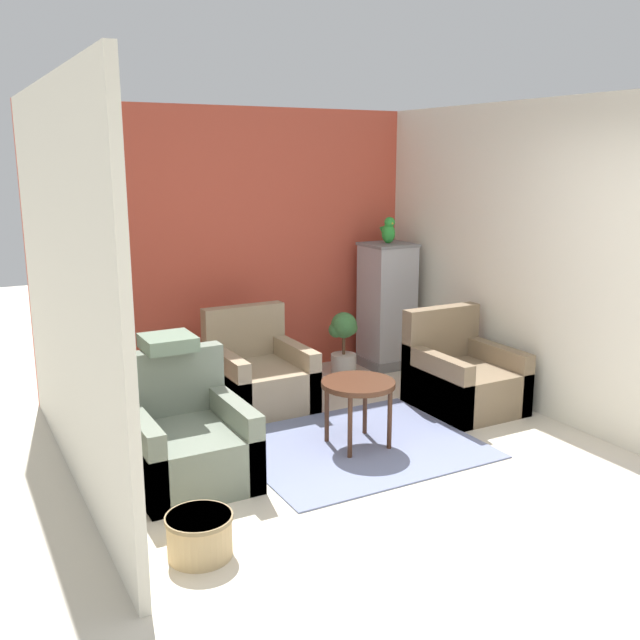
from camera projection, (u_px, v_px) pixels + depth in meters
ground_plane at (454, 523)px, 4.35m from camera, size 20.00×20.00×0.00m
wall_back_accent at (235, 246)px, 6.99m from camera, size 3.85×0.06×2.65m
wall_left at (64, 292)px, 4.62m from camera, size 0.06×3.41×2.65m
wall_right at (505, 254)px, 6.39m from camera, size 0.06×3.41×2.65m
area_rug at (357, 445)px, 5.50m from camera, size 1.78×1.48×0.01m
coffee_table at (358, 389)px, 5.39m from camera, size 0.56×0.56×0.52m
armchair_left at (186, 443)px, 4.88m from camera, size 0.77×0.87×0.85m
armchair_right at (462, 379)px, 6.29m from camera, size 0.77×0.87×0.85m
armchair_middle at (258, 377)px, 6.35m from camera, size 0.77×0.87×0.85m
birdcage at (387, 306)px, 7.48m from camera, size 0.50×0.50×1.31m
parrot at (388, 231)px, 7.30m from camera, size 0.13×0.23×0.28m
potted_plant at (343, 341)px, 7.20m from camera, size 0.29×0.26×0.65m
wicker_basket at (200, 534)px, 3.96m from camera, size 0.38×0.38×0.25m
throw_pillow at (168, 342)px, 5.01m from camera, size 0.35×0.35×0.10m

